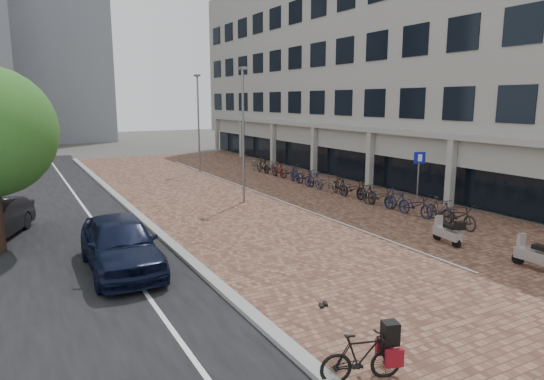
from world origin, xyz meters
The scene contains 16 objects.
ground centered at (0.00, 0.00, 0.00)m, with size 140.00×140.00×0.00m, color #474442.
plaza_brick centered at (2.00, 12.00, 0.01)m, with size 14.50×42.00×0.04m, color brown.
street_asphalt centered at (-9.00, 12.00, 0.01)m, with size 8.00×50.00×0.03m, color black.
curb centered at (-5.10, 12.00, 0.07)m, with size 0.35×42.00×0.14m, color gray.
lane_line centered at (-7.00, 12.00, 0.02)m, with size 0.12×44.00×0.00m, color white.
parking_line centered at (2.20, 12.00, 0.04)m, with size 0.10×30.00×0.00m, color white.
office_building centered at (12.97, 16.00, 8.44)m, with size 8.40×40.00×15.00m.
car_navy centered at (-7.19, 2.50, 0.85)m, with size 2.02×5.01×1.71m, color black.
hero_bike centered at (-4.50, -5.75, 0.50)m, with size 1.67×0.91×1.14m.
shoes centered at (-3.24, -2.71, 0.04)m, with size 0.31×0.26×0.08m, color black, non-canonical shape.
scooter_front centered at (3.78, -0.38, 0.49)m, with size 0.45×1.43×0.98m, color #BCBDC2, non-canonical shape.
scooter_back centered at (4.05, -3.60, 0.53)m, with size 0.48×1.54×1.06m, color #ACABB1, non-canonical shape.
parking_sign centered at (7.50, 4.81, 1.84)m, with size 0.53×0.26×2.70m.
lamp_near centered at (0.37, 9.68, 3.35)m, with size 0.12×0.12×6.69m, color slate.
lamp_far centered at (2.11, 20.95, 3.44)m, with size 0.12×0.12×6.87m, color gray.
bike_row centered at (5.90, 10.20, 0.52)m, with size 1.35×20.45×1.05m.
Camera 1 is at (-9.85, -12.12, 5.18)m, focal length 31.73 mm.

